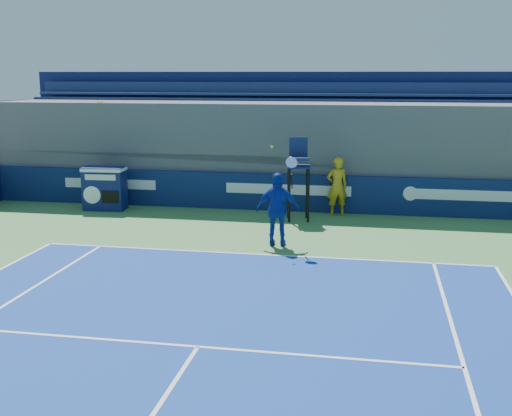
% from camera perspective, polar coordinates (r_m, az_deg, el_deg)
% --- Properties ---
extents(ball_person, '(0.76, 0.61, 1.80)m').
position_cam_1_polar(ball_person, '(19.94, 7.22, 1.91)').
color(ball_person, gold).
rests_on(ball_person, apron).
extents(back_hoarding, '(20.40, 0.21, 1.20)m').
position_cam_1_polar(back_hoarding, '(20.50, 2.87, 1.37)').
color(back_hoarding, '#0D1C4B').
rests_on(back_hoarding, ground).
extents(match_clock, '(1.36, 0.81, 1.40)m').
position_cam_1_polar(match_clock, '(21.21, -13.30, 1.81)').
color(match_clock, '#101A53').
rests_on(match_clock, ground).
extents(umpire_chair, '(0.81, 0.81, 2.48)m').
position_cam_1_polar(umpire_chair, '(19.09, 3.80, 3.41)').
color(umpire_chair, black).
rests_on(umpire_chair, ground).
extents(tennis_player, '(1.13, 0.53, 2.57)m').
position_cam_1_polar(tennis_player, '(16.22, 1.98, -0.13)').
color(tennis_player, navy).
rests_on(tennis_player, apron).
extents(stadium_seating, '(21.00, 4.05, 4.40)m').
position_cam_1_polar(stadium_seating, '(22.34, 3.57, 5.42)').
color(stadium_seating, '#56565C').
rests_on(stadium_seating, ground).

